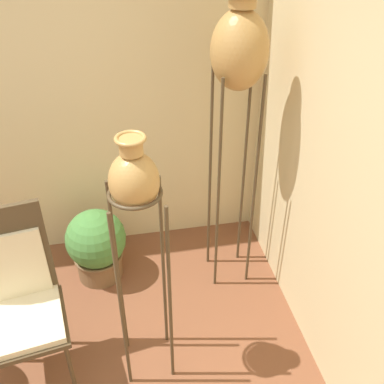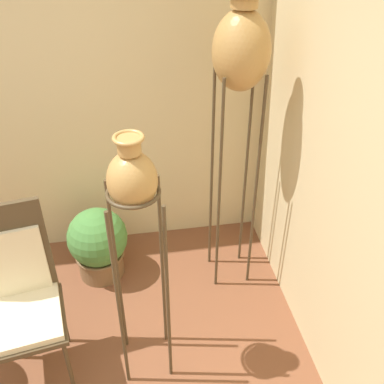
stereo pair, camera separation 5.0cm
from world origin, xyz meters
name	(u,v)px [view 1 (the left image)]	position (x,y,z in m)	size (l,w,h in m)	color
vase_stand_tall	(239,56)	(1.51, 1.30, 1.69)	(0.34, 0.34, 2.03)	#473823
vase_stand_medium	(135,192)	(0.83, 0.61, 1.30)	(0.28, 0.28, 1.59)	#473823
chair	(18,295)	(0.14, 0.70, 0.63)	(0.52, 0.52, 1.15)	#473823
potted_plant	(97,244)	(0.54, 1.44, 0.30)	(0.44, 0.44, 0.57)	brown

